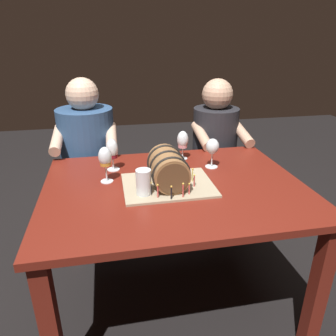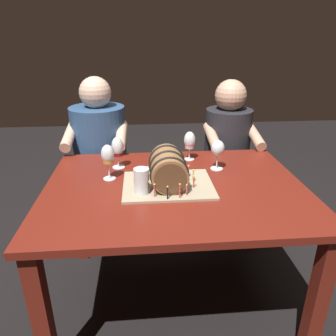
% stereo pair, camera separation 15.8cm
% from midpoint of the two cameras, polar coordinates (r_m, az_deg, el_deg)
% --- Properties ---
extents(ground_plane, '(8.00, 8.00, 0.00)m').
position_cam_midpoint_polar(ground_plane, '(2.07, 3.41, -22.16)').
color(ground_plane, black).
extents(dining_table, '(1.33, 1.00, 0.75)m').
position_cam_midpoint_polar(dining_table, '(1.68, 3.93, -6.37)').
color(dining_table, maroon).
rests_on(dining_table, ground).
extents(barrel_cake, '(0.45, 0.35, 0.19)m').
position_cam_midpoint_polar(barrel_cake, '(1.58, 2.85, -0.62)').
color(barrel_cake, tan).
rests_on(barrel_cake, dining_table).
extents(wine_glass_empty, '(0.08, 0.08, 0.17)m').
position_cam_midpoint_polar(wine_glass_empty, '(1.81, 11.41, 3.32)').
color(wine_glass_empty, white).
rests_on(wine_glass_empty, dining_table).
extents(wine_glass_rose, '(0.07, 0.07, 0.18)m').
position_cam_midpoint_polar(wine_glass_rose, '(1.93, 6.24, 4.70)').
color(wine_glass_rose, white).
rests_on(wine_glass_rose, dining_table).
extents(wine_glass_amber, '(0.07, 0.07, 0.19)m').
position_cam_midpoint_polar(wine_glass_amber, '(1.66, -8.12, 2.09)').
color(wine_glass_amber, white).
rests_on(wine_glass_amber, dining_table).
extents(wine_glass_red, '(0.07, 0.07, 0.18)m').
position_cam_midpoint_polar(wine_glass_red, '(1.81, -6.61, 3.45)').
color(wine_glass_red, white).
rests_on(wine_glass_red, dining_table).
extents(beer_pint, '(0.07, 0.07, 0.14)m').
position_cam_midpoint_polar(beer_pint, '(1.50, -1.78, -2.67)').
color(beer_pint, white).
rests_on(beer_pint, dining_table).
extents(person_seated_left, '(0.42, 0.49, 1.21)m').
position_cam_midpoint_polar(person_seated_left, '(2.35, -10.01, 0.49)').
color(person_seated_left, '#1B2D46').
rests_on(person_seated_left, ground).
extents(person_seated_right, '(0.37, 0.46, 1.18)m').
position_cam_midpoint_polar(person_seated_right, '(2.46, 12.12, 0.42)').
color(person_seated_right, black).
rests_on(person_seated_right, ground).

